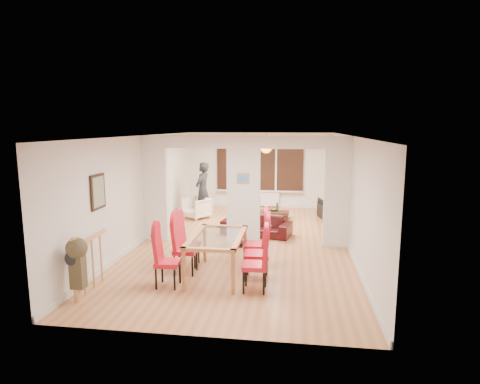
% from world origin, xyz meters
% --- Properties ---
extents(floor, '(5.00, 9.00, 0.01)m').
position_xyz_m(floor, '(0.00, 0.00, 0.00)').
color(floor, '#BE7C4C').
rests_on(floor, ground).
extents(room_walls, '(5.00, 9.00, 2.60)m').
position_xyz_m(room_walls, '(0.00, 0.00, 1.30)').
color(room_walls, silver).
rests_on(room_walls, floor).
extents(divider_wall, '(5.00, 0.18, 2.60)m').
position_xyz_m(divider_wall, '(0.00, 0.00, 1.30)').
color(divider_wall, white).
rests_on(divider_wall, floor).
extents(bay_window_blinds, '(3.00, 0.08, 1.80)m').
position_xyz_m(bay_window_blinds, '(0.00, 4.44, 1.50)').
color(bay_window_blinds, black).
rests_on(bay_window_blinds, room_walls).
extents(radiator, '(1.40, 0.08, 0.50)m').
position_xyz_m(radiator, '(0.00, 4.40, 0.30)').
color(radiator, white).
rests_on(radiator, floor).
extents(pendant_light, '(0.36, 0.36, 0.36)m').
position_xyz_m(pendant_light, '(0.30, 3.30, 2.15)').
color(pendant_light, orange).
rests_on(pendant_light, room_walls).
extents(stair_newel, '(0.40, 1.20, 1.10)m').
position_xyz_m(stair_newel, '(-2.25, -3.20, 0.55)').
color(stair_newel, tan).
rests_on(stair_newel, floor).
extents(wall_poster, '(0.04, 0.52, 0.67)m').
position_xyz_m(wall_poster, '(-2.47, -2.40, 1.60)').
color(wall_poster, gray).
rests_on(wall_poster, room_walls).
extents(pillar_photo, '(0.30, 0.03, 0.25)m').
position_xyz_m(pillar_photo, '(0.00, -0.10, 1.60)').
color(pillar_photo, '#4C8CD8').
rests_on(pillar_photo, divider_wall).
extents(dining_table, '(0.96, 1.70, 0.80)m').
position_xyz_m(dining_table, '(-0.21, -2.27, 0.40)').
color(dining_table, '#B87544').
rests_on(dining_table, floor).
extents(dining_chair_la, '(0.44, 0.44, 1.03)m').
position_xyz_m(dining_chair_la, '(-0.98, -2.88, 0.52)').
color(dining_chair_la, red).
rests_on(dining_chair_la, floor).
extents(dining_chair_lb, '(0.43, 0.43, 1.07)m').
position_xyz_m(dining_chair_lb, '(-0.85, -2.20, 0.54)').
color(dining_chair_lb, red).
rests_on(dining_chair_lb, floor).
extents(dining_chair_lc, '(0.44, 0.44, 1.01)m').
position_xyz_m(dining_chair_lc, '(-0.90, -1.77, 0.51)').
color(dining_chair_lc, red).
rests_on(dining_chair_lc, floor).
extents(dining_chair_ra, '(0.44, 0.44, 1.06)m').
position_xyz_m(dining_chair_ra, '(0.56, -2.86, 0.53)').
color(dining_chair_ra, red).
rests_on(dining_chair_ra, floor).
extents(dining_chair_rb, '(0.48, 0.48, 1.12)m').
position_xyz_m(dining_chair_rb, '(0.54, -2.32, 0.56)').
color(dining_chair_rb, red).
rests_on(dining_chair_rb, floor).
extents(dining_chair_rc, '(0.46, 0.46, 1.12)m').
position_xyz_m(dining_chair_rc, '(0.46, -1.73, 0.56)').
color(dining_chair_rc, red).
rests_on(dining_chair_rc, floor).
extents(sofa, '(1.90, 1.07, 0.52)m').
position_xyz_m(sofa, '(0.24, 0.76, 0.26)').
color(sofa, black).
rests_on(sofa, floor).
extents(armchair, '(0.97, 0.97, 0.64)m').
position_xyz_m(armchair, '(-1.76, 2.42, 0.32)').
color(armchair, '#F1E1CC').
rests_on(armchair, floor).
extents(person, '(0.71, 0.55, 1.71)m').
position_xyz_m(person, '(-1.63, 2.66, 0.86)').
color(person, black).
rests_on(person, floor).
extents(television, '(1.03, 0.39, 0.59)m').
position_xyz_m(television, '(2.00, 2.75, 0.30)').
color(television, black).
rests_on(television, floor).
extents(coffee_table, '(1.12, 0.77, 0.23)m').
position_xyz_m(coffee_table, '(0.56, 2.64, 0.12)').
color(coffee_table, '#361C12').
rests_on(coffee_table, floor).
extents(bottle, '(0.07, 0.07, 0.28)m').
position_xyz_m(bottle, '(0.71, 2.67, 0.37)').
color(bottle, '#143F19').
rests_on(bottle, coffee_table).
extents(bowl, '(0.23, 0.23, 0.06)m').
position_xyz_m(bowl, '(0.58, 2.70, 0.26)').
color(bowl, '#361C12').
rests_on(bowl, coffee_table).
extents(shoes, '(0.25, 0.28, 0.11)m').
position_xyz_m(shoes, '(0.05, -0.31, 0.05)').
color(shoes, black).
rests_on(shoes, floor).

